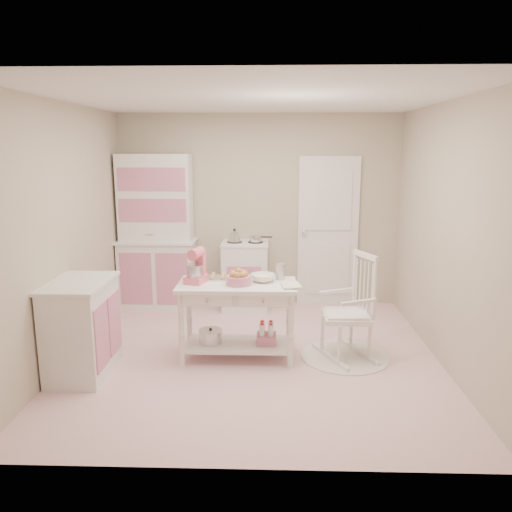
{
  "coord_description": "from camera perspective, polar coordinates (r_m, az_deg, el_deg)",
  "views": [
    {
      "loc": [
        0.17,
        -4.91,
        2.13
      ],
      "look_at": [
        0.01,
        0.47,
        0.98
      ],
      "focal_mm": 35.0,
      "sensor_mm": 36.0,
      "label": 1
    }
  ],
  "objects": [
    {
      "name": "stove",
      "position": [
        6.74,
        -1.24,
        -2.24
      ],
      "size": [
        0.62,
        0.57,
        0.92
      ],
      "primitive_type": "cube",
      "color": "white",
      "rests_on": "ground"
    },
    {
      "name": "bread_basket",
      "position": [
        5.0,
        -1.99,
        -2.79
      ],
      "size": [
        0.25,
        0.25,
        0.09
      ],
      "primitive_type": "cylinder",
      "color": "#CD7697",
      "rests_on": "work_table"
    },
    {
      "name": "door",
      "position": [
        6.91,
        8.22,
        2.75
      ],
      "size": [
        0.82,
        0.05,
        2.04
      ],
      "primitive_type": "cube",
      "color": "white",
      "rests_on": "ground"
    },
    {
      "name": "room_shell",
      "position": [
        4.93,
        -0.24,
        6.5
      ],
      "size": [
        3.84,
        3.84,
        2.62
      ],
      "color": "pink",
      "rests_on": "ground"
    },
    {
      "name": "hutch",
      "position": [
        6.83,
        -11.35,
        2.7
      ],
      "size": [
        1.06,
        0.5,
        2.08
      ],
      "primitive_type": "cube",
      "color": "white",
      "rests_on": "ground"
    },
    {
      "name": "work_table",
      "position": [
        5.18,
        -2.14,
        -7.4
      ],
      "size": [
        1.2,
        0.6,
        0.8
      ],
      "primitive_type": "cube",
      "color": "white",
      "rests_on": "ground"
    },
    {
      "name": "base_cabinet",
      "position": [
        5.08,
        -19.28,
        -7.78
      ],
      "size": [
        0.54,
        0.84,
        0.92
      ],
      "primitive_type": "cube",
      "color": "white",
      "rests_on": "ground"
    },
    {
      "name": "rocking_chair",
      "position": [
        5.22,
        10.33,
        -5.71
      ],
      "size": [
        0.73,
        0.85,
        1.1
      ],
      "primitive_type": "cube",
      "rotation": [
        0.0,
        0.0,
        0.42
      ],
      "color": "white",
      "rests_on": "ground"
    },
    {
      "name": "stand_mixer",
      "position": [
        5.09,
        -6.9,
        -1.17
      ],
      "size": [
        0.27,
        0.32,
        0.34
      ],
      "primitive_type": "cube",
      "rotation": [
        0.0,
        0.0,
        -0.28
      ],
      "color": "#F56782",
      "rests_on": "work_table"
    },
    {
      "name": "mixing_bowl",
      "position": [
        5.12,
        0.79,
        -2.5
      ],
      "size": [
        0.25,
        0.25,
        0.08
      ],
      "primitive_type": "imported",
      "color": "white",
      "rests_on": "work_table"
    },
    {
      "name": "lace_rug",
      "position": [
        5.41,
        10.11,
        -11.21
      ],
      "size": [
        0.92,
        0.92,
        0.01
      ],
      "primitive_type": "cylinder",
      "color": "white",
      "rests_on": "ground"
    },
    {
      "name": "recipe_book",
      "position": [
        4.93,
        2.96,
        -3.41
      ],
      "size": [
        0.22,
        0.27,
        0.02
      ],
      "primitive_type": "imported",
      "rotation": [
        0.0,
        0.0,
        0.16
      ],
      "color": "white",
      "rests_on": "work_table"
    },
    {
      "name": "metal_pitcher",
      "position": [
        5.19,
        2.8,
        -1.8
      ],
      "size": [
        0.1,
        0.1,
        0.17
      ],
      "primitive_type": "cylinder",
      "color": "silver",
      "rests_on": "work_table"
    },
    {
      "name": "cookie_tray",
      "position": [
        5.25,
        -3.67,
        -2.51
      ],
      "size": [
        0.34,
        0.24,
        0.02
      ],
      "primitive_type": "cube",
      "color": "silver",
      "rests_on": "work_table"
    }
  ]
}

